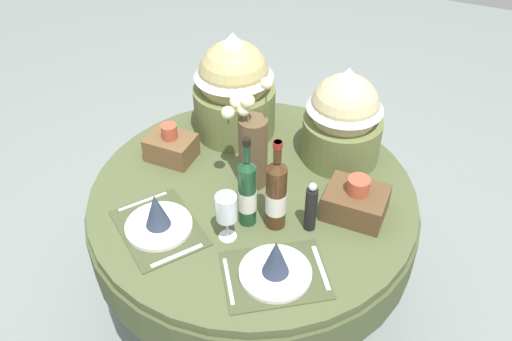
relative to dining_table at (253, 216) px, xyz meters
The scene contains 13 objects.
ground 0.61m from the dining_table, ahead, with size 8.00×8.00×0.00m, color gray.
dining_table is the anchor object (origin of this frame).
place_setting_left 0.43m from the dining_table, 126.10° to the right, with size 0.43×0.41×0.16m.
place_setting_right 0.46m from the dining_table, 56.17° to the right, with size 0.43×0.41×0.16m.
flower_vase 0.33m from the dining_table, 118.35° to the left, with size 0.15×0.14×0.46m.
wine_bottle_left 0.32m from the dining_table, 73.05° to the right, with size 0.07×0.07×0.37m.
wine_bottle_rear 0.34m from the dining_table, 41.33° to the right, with size 0.07×0.07×0.37m.
wine_glass_right 0.37m from the dining_table, 86.70° to the right, with size 0.08×0.08×0.19m.
pepper_mill 0.36m from the dining_table, 20.08° to the right, with size 0.04×0.04×0.21m.
gift_tub_back_left 0.56m from the dining_table, 124.41° to the left, with size 0.35×0.35×0.46m.
gift_tub_back_right 0.55m from the dining_table, 54.94° to the left, with size 0.32×0.32×0.41m.
woven_basket_side_left 0.44m from the dining_table, behind, with size 0.19×0.14×0.16m.
woven_basket_side_right 0.44m from the dining_table, ahead, with size 0.22×0.18×0.17m.
Camera 1 is at (0.64, -1.44, 2.18)m, focal length 38.84 mm.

